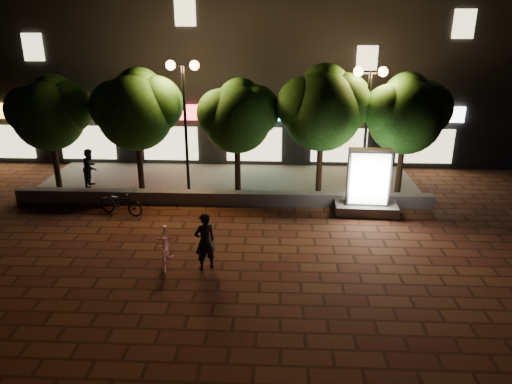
# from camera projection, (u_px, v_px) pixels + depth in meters

# --- Properties ---
(ground) EXTENTS (80.00, 80.00, 0.00)m
(ground) POSITION_uv_depth(u_px,v_px,m) (208.00, 252.00, 14.61)
(ground) COLOR #512B19
(ground) RESTS_ON ground
(retaining_wall) EXTENTS (16.00, 0.45, 0.50)m
(retaining_wall) POSITION_uv_depth(u_px,v_px,m) (222.00, 198.00, 18.27)
(retaining_wall) COLOR slate
(retaining_wall) RESTS_ON ground
(sidewalk) EXTENTS (16.00, 5.00, 0.08)m
(sidewalk) POSITION_uv_depth(u_px,v_px,m) (228.00, 182.00, 20.69)
(sidewalk) COLOR slate
(sidewalk) RESTS_ON ground
(building_block) EXTENTS (28.00, 8.12, 11.30)m
(building_block) POSITION_uv_depth(u_px,v_px,m) (239.00, 53.00, 25.06)
(building_block) COLOR black
(building_block) RESTS_ON ground
(tree_far_left) EXTENTS (3.36, 2.80, 4.63)m
(tree_far_left) POSITION_uv_depth(u_px,v_px,m) (50.00, 110.00, 18.88)
(tree_far_left) COLOR black
(tree_far_left) RESTS_ON sidewalk
(tree_left) EXTENTS (3.60, 3.00, 4.89)m
(tree_left) POSITION_uv_depth(u_px,v_px,m) (137.00, 107.00, 18.68)
(tree_left) COLOR black
(tree_left) RESTS_ON sidewalk
(tree_mid) EXTENTS (3.24, 2.70, 4.50)m
(tree_mid) POSITION_uv_depth(u_px,v_px,m) (238.00, 114.00, 18.59)
(tree_mid) COLOR black
(tree_mid) RESTS_ON sidewalk
(tree_right) EXTENTS (3.72, 3.10, 5.07)m
(tree_right) POSITION_uv_depth(u_px,v_px,m) (324.00, 106.00, 18.34)
(tree_right) COLOR black
(tree_right) RESTS_ON sidewalk
(tree_far_right) EXTENTS (3.48, 2.90, 4.76)m
(tree_far_right) POSITION_uv_depth(u_px,v_px,m) (407.00, 111.00, 18.27)
(tree_far_right) COLOR black
(tree_far_right) RESTS_ON sidewalk
(street_lamp_left) EXTENTS (1.26, 0.36, 5.18)m
(street_lamp_left) POSITION_uv_depth(u_px,v_px,m) (184.00, 94.00, 18.15)
(street_lamp_left) COLOR black
(street_lamp_left) RESTS_ON sidewalk
(street_lamp_right) EXTENTS (1.26, 0.36, 4.98)m
(street_lamp_right) POSITION_uv_depth(u_px,v_px,m) (368.00, 98.00, 17.91)
(street_lamp_right) COLOR black
(street_lamp_right) RESTS_ON sidewalk
(ad_kiosk) EXTENTS (2.28, 1.21, 2.42)m
(ad_kiosk) POSITION_uv_depth(u_px,v_px,m) (367.00, 188.00, 17.16)
(ad_kiosk) COLOR slate
(ad_kiosk) RESTS_ON ground
(scooter_pink) EXTENTS (0.81, 1.84, 1.07)m
(scooter_pink) POSITION_uv_depth(u_px,v_px,m) (165.00, 247.00, 13.73)
(scooter_pink) COLOR #F799BF
(scooter_pink) RESTS_ON ground
(rider) EXTENTS (0.75, 0.68, 1.71)m
(rider) POSITION_uv_depth(u_px,v_px,m) (205.00, 241.00, 13.36)
(rider) COLOR black
(rider) RESTS_ON ground
(scooter_parked) EXTENTS (1.86, 1.07, 0.92)m
(scooter_parked) POSITION_uv_depth(u_px,v_px,m) (121.00, 203.00, 17.22)
(scooter_parked) COLOR black
(scooter_parked) RESTS_ON ground
(pedestrian) EXTENTS (0.61, 0.78, 1.60)m
(pedestrian) POSITION_uv_depth(u_px,v_px,m) (90.00, 168.00, 19.84)
(pedestrian) COLOR black
(pedestrian) RESTS_ON sidewalk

